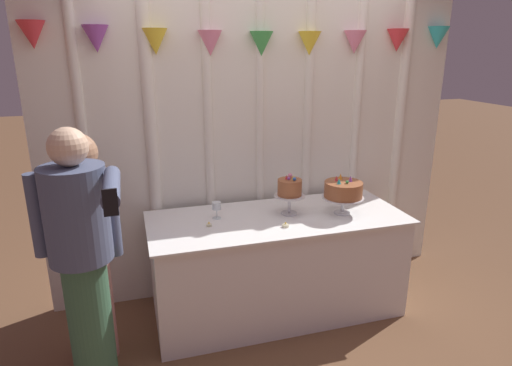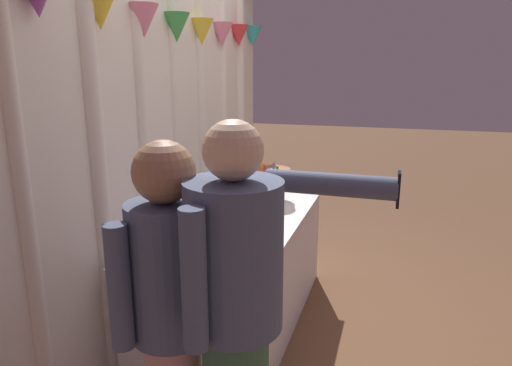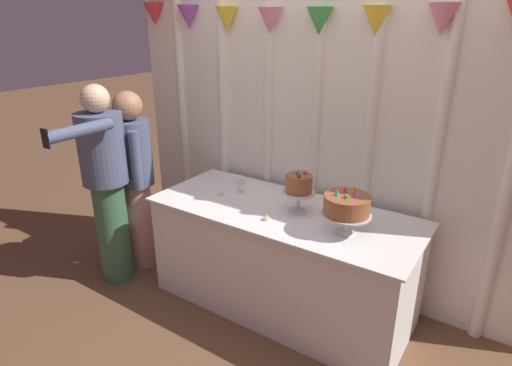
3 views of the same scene
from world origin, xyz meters
The scene contains 10 objects.
ground_plane centered at (0.00, 0.00, 0.00)m, with size 24.00×24.00×0.00m, color brown.
draped_curtain centered at (-0.01, 0.57, 1.32)m, with size 3.40×0.18×2.48m.
cake_table centered at (0.00, 0.10, 0.40)m, with size 1.92×0.80×0.79m.
cake_display_nearleft centered at (0.10, 0.13, 0.99)m, with size 0.23×0.23×0.31m.
cake_display_nearright centered at (0.49, 0.02, 0.98)m, with size 0.31×0.31×0.30m.
wine_glass centered at (-0.44, 0.20, 0.89)m, with size 0.07×0.07×0.13m.
tealight_far_left centered at (-0.53, 0.07, 0.80)m, with size 0.04×0.04×0.03m.
tealight_near_left centered at (-0.01, -0.10, 0.81)m, with size 0.05×0.05×0.04m.
guest_man_pink_jacket centered at (-1.31, -0.08, 0.85)m, with size 0.43×0.43×1.53m.
guest_man_dark_suit centered at (-1.33, -0.35, 0.88)m, with size 0.50×0.76×1.61m.
Camera 3 is at (1.34, -2.25, 2.05)m, focal length 29.70 mm.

